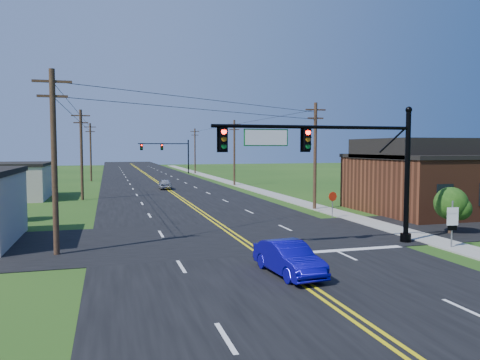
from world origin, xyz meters
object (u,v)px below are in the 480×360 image
object	(u,v)px
signal_mast_main	(334,157)
signal_mast_far	(167,151)
stop_sign	(333,199)
blue_car	(289,259)
route_sign	(452,221)

from	to	relation	value
signal_mast_main	signal_mast_far	distance (m)	72.00
signal_mast_far	stop_sign	distance (m)	63.25
stop_sign	signal_mast_far	bearing A→B (deg)	87.40
signal_mast_main	signal_mast_far	bearing A→B (deg)	89.92
signal_mast_far	stop_sign	world-z (taller)	signal_mast_far
signal_mast_main	blue_car	size ratio (longest dim) A/B	2.74
stop_sign	blue_car	bearing A→B (deg)	-130.00
signal_mast_far	blue_car	xyz separation A→B (m)	(-4.38, -76.47, -3.87)
signal_mast_main	blue_car	bearing A→B (deg)	-133.72
stop_sign	route_sign	bearing A→B (deg)	-90.28
blue_car	signal_mast_main	bearing A→B (deg)	40.11
route_sign	stop_sign	size ratio (longest dim) A/B	1.25
signal_mast_far	route_sign	size ratio (longest dim) A/B	4.40
signal_mast_main	stop_sign	size ratio (longest dim) A/B	5.64
route_sign	stop_sign	distance (m)	11.07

